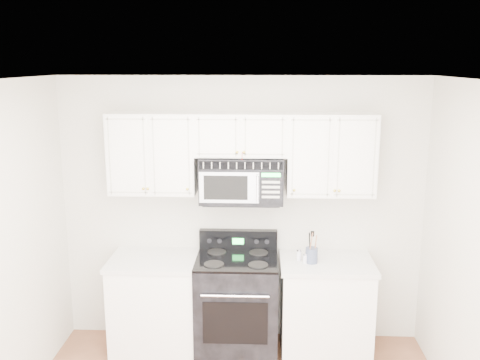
{
  "coord_description": "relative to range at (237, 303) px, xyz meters",
  "views": [
    {
      "loc": [
        0.19,
        -3.26,
        2.73
      ],
      "look_at": [
        0.0,
        1.3,
        1.71
      ],
      "focal_mm": 40.0,
      "sensor_mm": 36.0,
      "label": 1
    }
  ],
  "objects": [
    {
      "name": "upper_cabinets",
      "position": [
        0.03,
        0.15,
        1.45
      ],
      "size": [
        2.44,
        0.37,
        0.75
      ],
      "color": "white",
      "rests_on": "ground"
    },
    {
      "name": "range",
      "position": [
        0.0,
        0.0,
        0.0
      ],
      "size": [
        0.76,
        0.69,
        1.12
      ],
      "color": "black",
      "rests_on": "ground"
    },
    {
      "name": "base_cabinet_right",
      "position": [
        0.83,
        0.01,
        -0.06
      ],
      "size": [
        0.86,
        0.65,
        0.92
      ],
      "color": "white",
      "rests_on": "ground"
    },
    {
      "name": "microwave",
      "position": [
        0.04,
        0.12,
        1.18
      ],
      "size": [
        0.76,
        0.43,
        0.42
      ],
      "color": "black",
      "rests_on": "ground"
    },
    {
      "name": "shaker_pepper",
      "position": [
        0.63,
        -0.06,
        0.48
      ],
      "size": [
        0.04,
        0.04,
        0.09
      ],
      "color": "silver",
      "rests_on": "base_cabinet_right"
    },
    {
      "name": "room",
      "position": [
        0.03,
        -1.43,
        0.82
      ],
      "size": [
        3.51,
        3.51,
        2.61
      ],
      "color": "#985C41",
      "rests_on": "ground"
    },
    {
      "name": "utensil_crock",
      "position": [
        0.69,
        -0.04,
        0.51
      ],
      "size": [
        0.11,
        0.11,
        0.3
      ],
      "color": "#3E486D",
      "rests_on": "base_cabinet_right"
    },
    {
      "name": "shaker_salt",
      "position": [
        0.58,
        0.01,
        0.49
      ],
      "size": [
        0.05,
        0.05,
        0.11
      ],
      "color": "silver",
      "rests_on": "base_cabinet_right"
    },
    {
      "name": "base_cabinet_left",
      "position": [
        -0.77,
        0.01,
        -0.06
      ],
      "size": [
        0.86,
        0.65,
        0.92
      ],
      "color": "white",
      "rests_on": "ground"
    }
  ]
}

